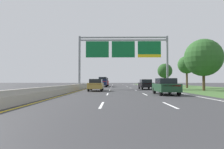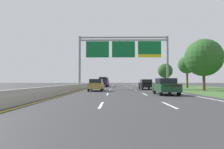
% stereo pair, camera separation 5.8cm
% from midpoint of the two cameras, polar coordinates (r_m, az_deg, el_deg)
% --- Properties ---
extents(ground_plane, '(220.00, 220.00, 0.00)m').
position_cam_midpoint_polar(ground_plane, '(35.61, 2.70, -3.95)').
color(ground_plane, '#333335').
extents(lane_striping, '(11.96, 106.00, 0.01)m').
position_cam_midpoint_polar(lane_striping, '(35.15, 2.72, -3.97)').
color(lane_striping, white).
rests_on(lane_striping, ground).
extents(grass_verge_right, '(14.00, 110.00, 0.02)m').
position_cam_midpoint_polar(grass_verge_right, '(38.65, 23.89, -3.61)').
color(grass_verge_right, '#3D602D').
rests_on(grass_verge_right, ground).
extents(median_barrier_concrete, '(0.60, 110.00, 0.85)m').
position_cam_midpoint_polar(median_barrier_concrete, '(36.01, -7.88, -3.35)').
color(median_barrier_concrete, '#A8A399').
rests_on(median_barrier_concrete, ground).
extents(overhead_sign_gantry, '(15.06, 0.42, 8.85)m').
position_cam_midpoint_polar(overhead_sign_gantry, '(34.09, 3.29, 6.53)').
color(overhead_sign_gantry, gray).
rests_on(overhead_sign_gantry, ground).
extents(pickup_truck_navy, '(2.05, 5.42, 2.20)m').
position_cam_midpoint_polar(pickup_truck_navy, '(45.10, -2.56, -2.14)').
color(pickup_truck_navy, '#161E47').
rests_on(pickup_truck_navy, ground).
extents(car_darkgreen_right_lane_sedan, '(1.84, 4.41, 1.57)m').
position_cam_midpoint_polar(car_darkgreen_right_lane_sedan, '(20.20, 14.91, -3.18)').
color(car_darkgreen_right_lane_sedan, '#193D23').
rests_on(car_darkgreen_right_lane_sedan, ground).
extents(car_black_right_lane_sedan, '(1.93, 4.44, 1.57)m').
position_cam_midpoint_polar(car_black_right_lane_sedan, '(32.78, 9.55, -2.68)').
color(car_black_right_lane_sedan, black).
rests_on(car_black_right_lane_sedan, ground).
extents(car_red_left_lane_suv, '(1.95, 4.72, 2.11)m').
position_cam_midpoint_polar(car_red_left_lane_suv, '(52.47, -1.92, -2.08)').
color(car_red_left_lane_suv, maroon).
rests_on(car_red_left_lane_suv, ground).
extents(car_gold_left_lane_sedan, '(1.84, 4.41, 1.57)m').
position_cam_midpoint_polar(car_gold_left_lane_sedan, '(26.94, -4.46, -2.89)').
color(car_gold_left_lane_sedan, '#A38438').
rests_on(car_gold_left_lane_sedan, ground).
extents(roadside_tree_mid, '(5.03, 5.03, 6.99)m').
position_cam_midpoint_polar(roadside_tree_mid, '(30.05, 24.42, 4.35)').
color(roadside_tree_mid, '#4C3823').
rests_on(roadside_tree_mid, ground).
extents(roadside_tree_far, '(3.33, 3.33, 6.04)m').
position_cam_midpoint_polar(roadside_tree_far, '(40.59, 20.39, 2.56)').
color(roadside_tree_far, '#4C3823').
rests_on(roadside_tree_far, ground).
extents(roadside_tree_distant, '(3.76, 3.76, 5.85)m').
position_cam_midpoint_polar(roadside_tree_distant, '(54.29, 14.78, 1.00)').
color(roadside_tree_distant, '#4C3823').
rests_on(roadside_tree_distant, ground).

